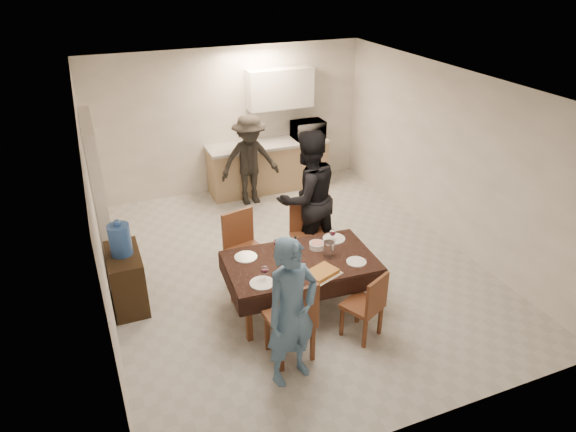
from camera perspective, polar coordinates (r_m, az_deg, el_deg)
name	(u,v)px	position (r m, az deg, el deg)	size (l,w,h in m)	color
floor	(293,266)	(7.42, 0.61, -5.54)	(5.00, 6.00, 0.02)	beige
ceiling	(295,84)	(6.39, 0.73, 14.44)	(5.00, 6.00, 0.02)	white
wall_back	(230,121)	(9.47, -6.45, 10.44)	(5.00, 0.02, 2.60)	white
wall_front	(431,316)	(4.56, 15.59, -10.61)	(5.00, 0.02, 2.60)	white
wall_left	(95,215)	(6.36, -20.61, 0.07)	(0.02, 6.00, 2.60)	white
wall_right	(449,158)	(8.03, 17.47, 6.21)	(0.02, 6.00, 2.60)	white
stub_partition	(99,194)	(7.56, -20.26, 2.36)	(0.15, 1.40, 2.10)	silver
kitchen_base_cabinet	(268,167)	(9.64, -2.21, 5.42)	(2.20, 0.60, 0.86)	#9F845F
kitchen_worktop	(268,144)	(9.48, -2.26, 7.97)	(2.24, 0.64, 0.05)	#A9AAA5
upper_cabinet	(280,88)	(9.44, -0.90, 14.00)	(1.20, 0.34, 0.70)	silver
dining_table	(301,262)	(6.25, 1.41, -5.15)	(1.85, 1.15, 0.70)	black
chair_near_left	(293,315)	(5.50, 0.57, -10.92)	(0.50, 0.50, 0.55)	brown
chair_near_right	(367,302)	(5.90, 8.72, -9.39)	(0.53, 0.54, 0.47)	brown
chair_far_left	(249,247)	(6.67, -4.39, -3.46)	(0.56, 0.57, 0.55)	brown
chair_far_right	(312,234)	(6.94, 2.69, -2.03)	(0.54, 0.55, 0.55)	brown
console	(127,279)	(6.78, -17.47, -6.71)	(0.40, 0.81, 0.75)	#332211
water_jug	(120,240)	(6.49, -18.17, -2.53)	(0.26, 0.26, 0.39)	#3765B9
wine_bottle	(295,248)	(6.17, 0.82, -3.54)	(0.08, 0.08, 0.31)	black
water_pitcher	(329,249)	(6.27, 4.55, -3.69)	(0.13, 0.13, 0.20)	white
savoury_tart	(322,273)	(5.97, 3.76, -6.29)	(0.41, 0.31, 0.05)	#CC8A3C
salad_bowl	(317,245)	(6.46, 3.24, -3.29)	(0.19, 0.19, 0.08)	white
mushroom_dish	(288,249)	(6.43, 0.02, -3.63)	(0.18, 0.18, 0.03)	white
wine_glass_a	(265,273)	(5.82, -2.61, -6.37)	(0.09, 0.09, 0.20)	white
wine_glass_b	(332,236)	(6.59, 4.96, -2.19)	(0.08, 0.08, 0.18)	white
wine_glass_c	(276,245)	(6.36, -1.30, -3.27)	(0.08, 0.08, 0.17)	white
plate_near_left	(262,283)	(5.81, -2.89, -7.47)	(0.28, 0.28, 0.02)	white
plate_near_right	(356,262)	(6.24, 7.60, -5.07)	(0.24, 0.24, 0.01)	white
plate_far_left	(246,257)	(6.29, -4.71, -4.57)	(0.28, 0.28, 0.02)	white
plate_far_right	(334,239)	(6.69, 5.13, -2.52)	(0.29, 0.29, 0.02)	white
microwave	(308,129)	(9.71, 2.26, 9.60)	(0.58, 0.40, 0.32)	silver
person_near	(292,312)	(5.19, 0.42, -10.67)	(0.60, 0.40, 1.66)	#4C7197
person_far	(307,198)	(7.14, 2.16, 2.02)	(0.95, 0.74, 1.95)	black
person_kitchen	(250,160)	(8.96, -4.27, 6.17)	(1.04, 0.60, 1.60)	black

